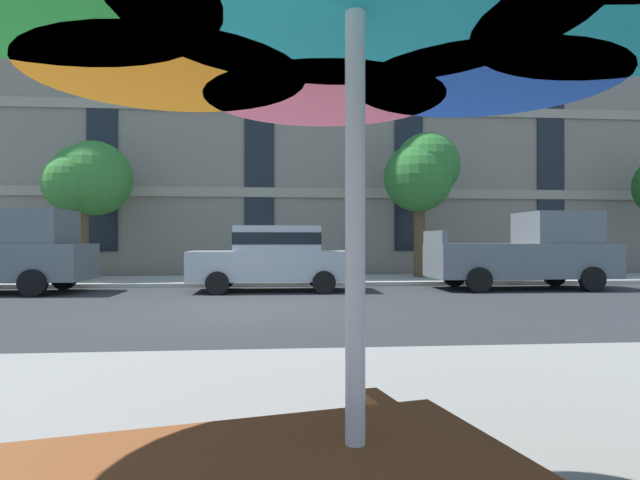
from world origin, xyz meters
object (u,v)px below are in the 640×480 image
Objects in this scene: street_tree_middle at (421,175)px; street_tree_left at (88,178)px; pickup_gray_midblock at (527,253)px; sedan_silver at (273,256)px.

street_tree_left is at bearing 178.88° from street_tree_middle.
pickup_gray_midblock is at bearing -14.21° from street_tree_left.
sedan_silver is 0.94× the size of street_tree_left.
sedan_silver is at bearing -180.00° from pickup_gray_midblock.
sedan_silver is 0.86× the size of street_tree_middle.
pickup_gray_midblock is at bearing -55.09° from street_tree_middle.
pickup_gray_midblock is 4.65m from street_tree_middle.
street_tree_middle is (5.04, 3.16, 2.69)m from sedan_silver.
street_tree_middle is at bearing -1.12° from street_tree_left.
street_tree_middle reaches higher than street_tree_left.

